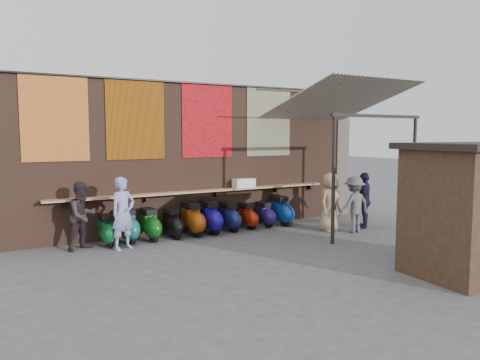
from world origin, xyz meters
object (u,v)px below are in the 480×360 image
(scooter_stool_6, at_px, (229,217))
(diner_right, at_px, (83,216))
(scooter_stool_1, at_px, (128,226))
(shopper_navy, at_px, (364,200))
(shopper_tan, at_px, (330,202))
(shopper_grey, at_px, (354,205))
(scooter_stool_7, at_px, (247,216))
(scooter_stool_9, at_px, (280,211))
(scooter_stool_0, at_px, (107,231))
(scooter_stool_2, at_px, (150,225))
(scooter_stool_5, at_px, (210,217))
(scooter_stool_4, at_px, (192,219))
(market_stall, at_px, (473,213))
(scooter_stool_8, at_px, (264,215))
(scooter_stool_3, at_px, (173,223))
(diner_left, at_px, (123,213))
(shelf_box, at_px, (244,183))

(scooter_stool_6, height_order, diner_right, diner_right)
(scooter_stool_1, height_order, shopper_navy, shopper_navy)
(shopper_tan, bearing_deg, shopper_grey, -62.99)
(scooter_stool_7, height_order, scooter_stool_9, scooter_stool_9)
(shopper_grey, bearing_deg, scooter_stool_0, -17.34)
(scooter_stool_1, xyz_separation_m, diner_right, (-1.08, -0.19, 0.36))
(scooter_stool_2, xyz_separation_m, shopper_grey, (5.06, -1.85, 0.36))
(diner_right, bearing_deg, shopper_grey, -39.16)
(scooter_stool_5, bearing_deg, diner_right, -177.44)
(diner_right, height_order, shopper_grey, diner_right)
(scooter_stool_0, distance_m, shopper_tan, 5.85)
(scooter_stool_2, bearing_deg, scooter_stool_1, 174.47)
(diner_right, bearing_deg, scooter_stool_4, -22.27)
(scooter_stool_0, xyz_separation_m, shopper_navy, (6.81, -1.49, 0.43))
(scooter_stool_0, xyz_separation_m, shopper_grey, (6.13, -1.81, 0.39))
(scooter_stool_1, distance_m, shopper_grey, 5.92)
(shopper_navy, distance_m, market_stall, 4.52)
(scooter_stool_0, relative_size, shopper_grey, 0.50)
(scooter_stool_0, relative_size, scooter_stool_2, 0.91)
(scooter_stool_0, bearing_deg, scooter_stool_8, 0.87)
(diner_right, bearing_deg, scooter_stool_2, -19.95)
(scooter_stool_1, distance_m, market_stall, 7.57)
(scooter_stool_4, distance_m, shopper_tan, 3.74)
(scooter_stool_7, bearing_deg, scooter_stool_0, -178.78)
(scooter_stool_9, bearing_deg, diner_right, -178.67)
(scooter_stool_3, relative_size, scooter_stool_4, 0.86)
(scooter_stool_9, distance_m, shopper_navy, 2.38)
(scooter_stool_7, bearing_deg, scooter_stool_3, -179.15)
(scooter_stool_9, xyz_separation_m, diner_right, (-5.57, -0.13, 0.36))
(scooter_stool_0, bearing_deg, shopper_tan, -13.29)
(diner_right, bearing_deg, scooter_stool_9, -23.52)
(scooter_stool_0, relative_size, scooter_stool_1, 0.87)
(diner_left, xyz_separation_m, diner_right, (-0.80, 0.43, -0.06))
(scooter_stool_6, xyz_separation_m, shopper_grey, (2.81, -1.86, 0.37))
(shopper_navy, xyz_separation_m, shopper_grey, (-0.68, -0.32, -0.03))
(shelf_box, bearing_deg, shopper_grey, -44.84)
(scooter_stool_5, relative_size, shopper_tan, 0.56)
(scooter_stool_5, bearing_deg, shelf_box, 13.59)
(scooter_stool_9, distance_m, diner_left, 4.81)
(scooter_stool_3, xyz_separation_m, scooter_stool_6, (1.65, 0.01, 0.02))
(scooter_stool_6, bearing_deg, scooter_stool_1, 179.29)
(scooter_stool_7, height_order, shopper_tan, shopper_tan)
(shopper_grey, bearing_deg, scooter_stool_9, -59.53)
(scooter_stool_4, distance_m, shopper_grey, 4.33)
(scooter_stool_9, relative_size, diner_left, 0.53)
(scooter_stool_7, relative_size, diner_left, 0.43)
(scooter_stool_0, relative_size, scooter_stool_3, 0.98)
(scooter_stool_4, bearing_deg, diner_left, -164.42)
(scooter_stool_1, distance_m, scooter_stool_6, 2.80)
(scooter_stool_2, relative_size, shopper_grey, 0.55)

